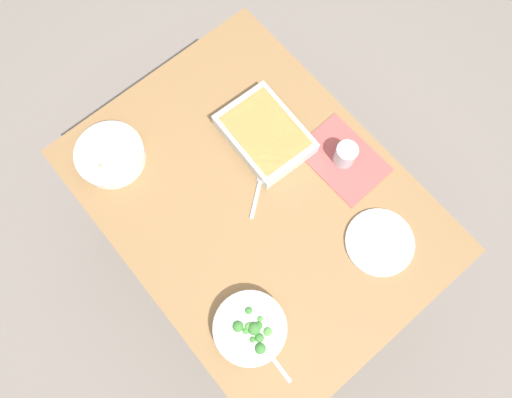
# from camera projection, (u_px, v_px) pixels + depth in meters

# --- Properties ---
(ground_plane) EXTENTS (6.00, 6.00, 0.00)m
(ground_plane) POSITION_uv_depth(u_px,v_px,m) (256.00, 242.00, 2.20)
(ground_plane) COLOR slate
(dining_table) EXTENTS (1.20, 0.90, 0.74)m
(dining_table) POSITION_uv_depth(u_px,v_px,m) (256.00, 206.00, 1.58)
(dining_table) COLOR olive
(dining_table) RESTS_ON ground_plane
(placemat) EXTENTS (0.29, 0.21, 0.00)m
(placemat) POSITION_uv_depth(u_px,v_px,m) (343.00, 159.00, 1.53)
(placemat) COLOR #B24C47
(placemat) RESTS_ON dining_table
(stew_bowl) EXTENTS (0.23, 0.23, 0.06)m
(stew_bowl) POSITION_uv_depth(u_px,v_px,m) (110.00, 155.00, 1.50)
(stew_bowl) COLOR white
(stew_bowl) RESTS_ON dining_table
(broccoli_bowl) EXTENTS (0.22, 0.22, 0.07)m
(broccoli_bowl) POSITION_uv_depth(u_px,v_px,m) (250.00, 328.00, 1.35)
(broccoli_bowl) COLOR white
(broccoli_bowl) RESTS_ON dining_table
(baking_dish) EXTENTS (0.31, 0.23, 0.06)m
(baking_dish) POSITION_uv_depth(u_px,v_px,m) (265.00, 134.00, 1.52)
(baking_dish) COLOR silver
(baking_dish) RESTS_ON dining_table
(drink_cup) EXTENTS (0.07, 0.07, 0.08)m
(drink_cup) POSITION_uv_depth(u_px,v_px,m) (345.00, 155.00, 1.50)
(drink_cup) COLOR #B2BCC6
(drink_cup) RESTS_ON dining_table
(side_plate) EXTENTS (0.22, 0.22, 0.01)m
(side_plate) POSITION_uv_depth(u_px,v_px,m) (380.00, 242.00, 1.45)
(side_plate) COLOR white
(side_plate) RESTS_ON dining_table
(spoon_by_stew) EXTENTS (0.14, 0.13, 0.01)m
(spoon_by_stew) POSITION_uv_depth(u_px,v_px,m) (125.00, 160.00, 1.53)
(spoon_by_stew) COLOR silver
(spoon_by_stew) RESTS_ON dining_table
(spoon_by_broccoli) EXTENTS (0.18, 0.03, 0.01)m
(spoon_by_broccoli) POSITION_uv_depth(u_px,v_px,m) (267.00, 350.00, 1.36)
(spoon_by_broccoli) COLOR silver
(spoon_by_broccoli) RESTS_ON dining_table
(fork_on_table) EXTENTS (0.12, 0.15, 0.01)m
(fork_on_table) POSITION_uv_depth(u_px,v_px,m) (258.00, 189.00, 1.50)
(fork_on_table) COLOR silver
(fork_on_table) RESTS_ON dining_table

